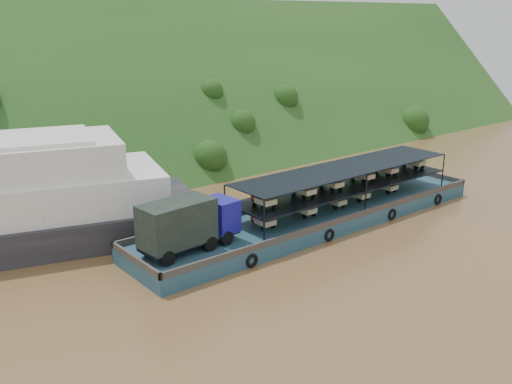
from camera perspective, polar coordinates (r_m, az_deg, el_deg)
ground at (r=48.39m, az=4.09°, el=-4.00°), size 160.00×160.00×0.00m
hillside at (r=77.47m, az=-14.38°, el=3.61°), size 140.00×39.60×39.60m
cargo_barge at (r=48.64m, az=4.61°, el=-2.29°), size 35.00×7.18×5.08m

